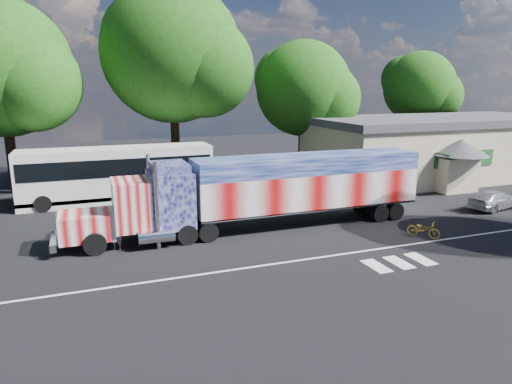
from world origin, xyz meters
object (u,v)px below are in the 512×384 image
object	(u,v)px
semi_truck	(267,190)
tree_n_mid	(174,53)
bicycle	(423,229)
tree_nw_a	(3,68)
tree_ne_a	(305,89)
parked_car	(494,200)
woman	(116,234)
coach_bus	(118,174)
tree_far_ne	(420,88)

from	to	relation	value
semi_truck	tree_n_mid	size ratio (longest dim) A/B	1.28
bicycle	tree_nw_a	bearing A→B (deg)	101.64
bicycle	tree_ne_a	xyz separation A→B (m)	(2.42, 19.21, 7.08)
parked_car	woman	world-z (taller)	woman
woman	bicycle	world-z (taller)	woman
semi_truck	coach_bus	bearing A→B (deg)	127.73
tree_nw_a	tree_far_ne	bearing A→B (deg)	4.62
parked_car	tree_ne_a	world-z (taller)	tree_ne_a
parked_car	tree_far_ne	xyz separation A→B (m)	(9.22, 18.97, 7.03)
tree_ne_a	semi_truck	bearing A→B (deg)	-122.74
tree_far_ne	tree_nw_a	bearing A→B (deg)	-175.38
tree_far_ne	coach_bus	bearing A→B (deg)	-165.39
coach_bus	tree_ne_a	distance (m)	18.52
semi_truck	tree_ne_a	world-z (taller)	tree_ne_a
tree_nw_a	parked_car	bearing A→B (deg)	-28.18
tree_n_mid	tree_nw_a	world-z (taller)	tree_n_mid
semi_truck	woman	xyz separation A→B (m)	(-8.13, -0.66, -1.41)
parked_car	tree_far_ne	world-z (taller)	tree_far_ne
tree_nw_a	coach_bus	bearing A→B (deg)	-36.55
coach_bus	tree_far_ne	xyz separation A→B (m)	(31.81, 8.29, 5.70)
woman	tree_ne_a	distance (m)	24.44
coach_bus	parked_car	world-z (taller)	coach_bus
coach_bus	tree_ne_a	world-z (taller)	tree_ne_a
tree_nw_a	tree_ne_a	xyz separation A→B (m)	(23.75, 0.29, -1.47)
parked_car	tree_n_mid	xyz separation A→B (m)	(-17.47, 15.63, 9.67)
tree_nw_a	tree_n_mid	bearing A→B (deg)	-0.97
bicycle	tree_ne_a	world-z (taller)	tree_ne_a
semi_truck	tree_n_mid	world-z (taller)	tree_n_mid
tree_far_ne	semi_truck	bearing A→B (deg)	-144.25
woman	tree_nw_a	bearing A→B (deg)	136.38
parked_car	bicycle	xyz separation A→B (m)	(-8.22, -3.09, -0.16)
coach_bus	tree_far_ne	size ratio (longest dim) A/B	1.12
tree_n_mid	tree_ne_a	world-z (taller)	tree_n_mid
coach_bus	bicycle	xyz separation A→B (m)	(14.37, -13.76, -1.48)
coach_bus	tree_n_mid	bearing A→B (deg)	44.05
coach_bus	tree_far_ne	distance (m)	33.37
coach_bus	parked_car	distance (m)	25.02
woman	tree_n_mid	bearing A→B (deg)	92.78
coach_bus	tree_nw_a	world-z (taller)	tree_nw_a
semi_truck	parked_car	size ratio (longest dim) A/B	4.89
parked_car	tree_n_mid	distance (m)	25.36
coach_bus	tree_far_ne	bearing A→B (deg)	14.61
parked_car	tree_n_mid	bearing A→B (deg)	37.05
tree_far_ne	tree_ne_a	size ratio (longest dim) A/B	0.97
woman	semi_truck	bearing A→B (deg)	29.22
bicycle	coach_bus	bearing A→B (deg)	99.45
tree_n_mid	tree_ne_a	bearing A→B (deg)	2.42
tree_far_ne	tree_ne_a	bearing A→B (deg)	-169.27
parked_car	bicycle	bearing A→B (deg)	99.44
parked_car	tree_nw_a	size ratio (longest dim) A/B	0.30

